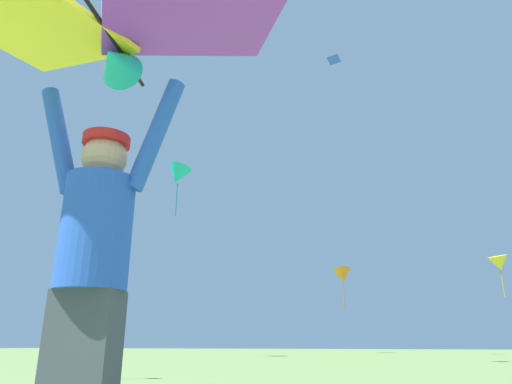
% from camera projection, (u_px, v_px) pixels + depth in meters
% --- Properties ---
extents(kite_flyer_person, '(0.81, 0.40, 1.92)m').
position_uv_depth(kite_flyer_person, '(92.00, 266.00, 2.18)').
color(kite_flyer_person, '#424751').
rests_on(kite_flyer_person, ground).
extents(held_stunt_kite, '(2.12, 1.31, 0.43)m').
position_uv_depth(held_stunt_kite, '(111.00, 27.00, 2.50)').
color(held_stunt_kite, black).
extents(distant_kite_teal_low_right, '(1.77, 1.70, 2.90)m').
position_uv_depth(distant_kite_teal_low_right, '(178.00, 175.00, 24.15)').
color(distant_kite_teal_low_right, '#19B2AD').
extents(distant_kite_blue_mid_right, '(1.02, 1.02, 0.29)m').
position_uv_depth(distant_kite_blue_mid_right, '(334.00, 59.00, 29.29)').
color(distant_kite_blue_mid_right, blue).
extents(distant_kite_orange_low_left, '(1.96, 1.98, 3.04)m').
position_uv_depth(distant_kite_orange_low_left, '(343.00, 276.00, 33.82)').
color(distant_kite_orange_low_left, orange).
extents(distant_kite_yellow_high_left, '(1.43, 1.44, 2.43)m').
position_uv_depth(distant_kite_yellow_high_left, '(499.00, 263.00, 25.81)').
color(distant_kite_yellow_high_left, yellow).
extents(marker_flag, '(0.30, 0.24, 1.87)m').
position_uv_depth(marker_flag, '(105.00, 283.00, 8.22)').
color(marker_flag, silver).
rests_on(marker_flag, ground).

